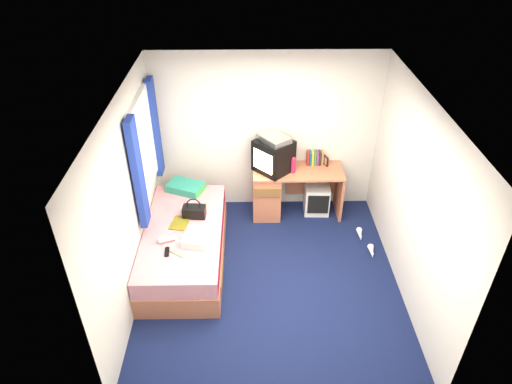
{
  "coord_description": "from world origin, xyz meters",
  "views": [
    {
      "loc": [
        -0.25,
        -4.15,
        4.18
      ],
      "look_at": [
        -0.16,
        0.7,
        0.87
      ],
      "focal_mm": 32.0,
      "sensor_mm": 36.0,
      "label": 1
    }
  ],
  "objects_px": {
    "bed": "(185,245)",
    "storage_cube": "(316,198)",
    "remote_control": "(167,252)",
    "crt_tv": "(273,156)",
    "picture_frame": "(326,161)",
    "pillow": "(186,187)",
    "towel": "(196,240)",
    "desk": "(278,190)",
    "magazine": "(180,223)",
    "pink_water_bottle": "(293,166)",
    "water_bottle": "(167,239)",
    "handbag": "(194,211)",
    "vcr": "(274,138)",
    "white_heels": "(366,243)",
    "colour_swatch_fan": "(177,253)",
    "aerosol_can": "(291,165)"
  },
  "relations": [
    {
      "from": "pillow",
      "to": "storage_cube",
      "type": "xyz_separation_m",
      "value": [
        1.92,
        0.21,
        -0.37
      ]
    },
    {
      "from": "pillow",
      "to": "vcr",
      "type": "relative_size",
      "value": 1.17
    },
    {
      "from": "vcr",
      "to": "white_heels",
      "type": "height_order",
      "value": "vcr"
    },
    {
      "from": "desk",
      "to": "crt_tv",
      "type": "xyz_separation_m",
      "value": [
        -0.09,
        0.0,
        0.58
      ]
    },
    {
      "from": "crt_tv",
      "to": "towel",
      "type": "xyz_separation_m",
      "value": [
        -1.0,
        -1.35,
        -0.39
      ]
    },
    {
      "from": "vcr",
      "to": "towel",
      "type": "height_order",
      "value": "vcr"
    },
    {
      "from": "bed",
      "to": "aerosol_can",
      "type": "distance_m",
      "value": 1.88
    },
    {
      "from": "storage_cube",
      "to": "handbag",
      "type": "distance_m",
      "value": 1.96
    },
    {
      "from": "pink_water_bottle",
      "to": "water_bottle",
      "type": "relative_size",
      "value": 1.09
    },
    {
      "from": "desk",
      "to": "picture_frame",
      "type": "relative_size",
      "value": 9.29
    },
    {
      "from": "vcr",
      "to": "picture_frame",
      "type": "relative_size",
      "value": 3.02
    },
    {
      "from": "colour_swatch_fan",
      "to": "white_heels",
      "type": "xyz_separation_m",
      "value": [
        2.47,
        0.73,
        -0.51
      ]
    },
    {
      "from": "pillow",
      "to": "towel",
      "type": "relative_size",
      "value": 1.66
    },
    {
      "from": "vcr",
      "to": "white_heels",
      "type": "distance_m",
      "value": 1.92
    },
    {
      "from": "storage_cube",
      "to": "remote_control",
      "type": "bearing_deg",
      "value": -140.65
    },
    {
      "from": "crt_tv",
      "to": "towel",
      "type": "bearing_deg",
      "value": -81.01
    },
    {
      "from": "crt_tv",
      "to": "picture_frame",
      "type": "distance_m",
      "value": 0.8
    },
    {
      "from": "desk",
      "to": "picture_frame",
      "type": "height_order",
      "value": "picture_frame"
    },
    {
      "from": "aerosol_can",
      "to": "towel",
      "type": "bearing_deg",
      "value": -132.73
    },
    {
      "from": "vcr",
      "to": "towel",
      "type": "xyz_separation_m",
      "value": [
        -1.0,
        -1.36,
        -0.67
      ]
    },
    {
      "from": "water_bottle",
      "to": "white_heels",
      "type": "bearing_deg",
      "value": 11.04
    },
    {
      "from": "picture_frame",
      "to": "crt_tv",
      "type": "bearing_deg",
      "value": 169.51
    },
    {
      "from": "pink_water_bottle",
      "to": "white_heels",
      "type": "relative_size",
      "value": 0.37
    },
    {
      "from": "crt_tv",
      "to": "magazine",
      "type": "xyz_separation_m",
      "value": [
        -1.24,
        -0.96,
        -0.44
      ]
    },
    {
      "from": "crt_tv",
      "to": "colour_swatch_fan",
      "type": "height_order",
      "value": "crt_tv"
    },
    {
      "from": "picture_frame",
      "to": "bed",
      "type": "bearing_deg",
      "value": -168.81
    },
    {
      "from": "pillow",
      "to": "pink_water_bottle",
      "type": "height_order",
      "value": "pink_water_bottle"
    },
    {
      "from": "desk",
      "to": "magazine",
      "type": "distance_m",
      "value": 1.65
    },
    {
      "from": "pillow",
      "to": "towel",
      "type": "bearing_deg",
      "value": -77.82
    },
    {
      "from": "white_heels",
      "to": "desk",
      "type": "bearing_deg",
      "value": 145.87
    },
    {
      "from": "handbag",
      "to": "towel",
      "type": "height_order",
      "value": "handbag"
    },
    {
      "from": "bed",
      "to": "pillow",
      "type": "height_order",
      "value": "pillow"
    },
    {
      "from": "desk",
      "to": "remote_control",
      "type": "distance_m",
      "value": 2.07
    },
    {
      "from": "handbag",
      "to": "pink_water_bottle",
      "type": "bearing_deg",
      "value": 32.39
    },
    {
      "from": "storage_cube",
      "to": "handbag",
      "type": "relative_size",
      "value": 1.47
    },
    {
      "from": "vcr",
      "to": "pink_water_bottle",
      "type": "distance_m",
      "value": 0.49
    },
    {
      "from": "storage_cube",
      "to": "white_heels",
      "type": "height_order",
      "value": "storage_cube"
    },
    {
      "from": "remote_control",
      "to": "picture_frame",
      "type": "bearing_deg",
      "value": 32.69
    },
    {
      "from": "bed",
      "to": "pink_water_bottle",
      "type": "bearing_deg",
      "value": 33.81
    },
    {
      "from": "magazine",
      "to": "crt_tv",
      "type": "bearing_deg",
      "value": 37.66
    },
    {
      "from": "picture_frame",
      "to": "white_heels",
      "type": "bearing_deg",
      "value": -82.05
    },
    {
      "from": "picture_frame",
      "to": "remote_control",
      "type": "xyz_separation_m",
      "value": [
        -2.1,
        -1.64,
        -0.27
      ]
    },
    {
      "from": "vcr",
      "to": "picture_frame",
      "type": "bearing_deg",
      "value": 62.12
    },
    {
      "from": "handbag",
      "to": "colour_swatch_fan",
      "type": "relative_size",
      "value": 1.4
    },
    {
      "from": "white_heels",
      "to": "crt_tv",
      "type": "bearing_deg",
      "value": 147.7
    },
    {
      "from": "bed",
      "to": "storage_cube",
      "type": "bearing_deg",
      "value": 30.09
    },
    {
      "from": "storage_cube",
      "to": "aerosol_can",
      "type": "xyz_separation_m",
      "value": [
        -0.41,
        -0.02,
        0.61
      ]
    },
    {
      "from": "bed",
      "to": "towel",
      "type": "relative_size",
      "value": 6.7
    },
    {
      "from": "vcr",
      "to": "water_bottle",
      "type": "bearing_deg",
      "value": -83.13
    },
    {
      "from": "aerosol_can",
      "to": "water_bottle",
      "type": "xyz_separation_m",
      "value": [
        -1.61,
        -1.31,
        -0.26
      ]
    }
  ]
}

